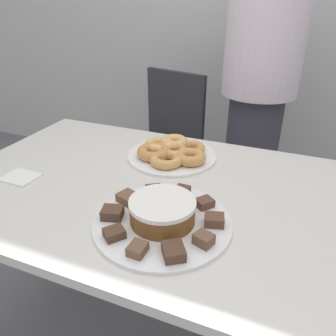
{
  "coord_description": "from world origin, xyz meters",
  "views": [
    {
      "loc": [
        0.31,
        -0.82,
        1.27
      ],
      "look_at": [
        -0.03,
        0.03,
        0.79
      ],
      "focal_mm": 35.0,
      "sensor_mm": 36.0,
      "label": 1
    }
  ],
  "objects_px": {
    "person_standing": "(260,82)",
    "plate_cake": "(163,222)",
    "office_chair_left": "(161,155)",
    "napkin": "(20,177)",
    "plate_donuts": "(172,155)",
    "frosted_cake": "(162,211)"
  },
  "relations": [
    {
      "from": "person_standing",
      "to": "frosted_cake",
      "type": "relative_size",
      "value": 9.47
    },
    {
      "from": "plate_donuts",
      "to": "napkin",
      "type": "height_order",
      "value": "plate_donuts"
    },
    {
      "from": "frosted_cake",
      "to": "napkin",
      "type": "bearing_deg",
      "value": 174.9
    },
    {
      "from": "frosted_cake",
      "to": "napkin",
      "type": "distance_m",
      "value": 0.54
    },
    {
      "from": "person_standing",
      "to": "plate_cake",
      "type": "xyz_separation_m",
      "value": [
        -0.08,
        -1.08,
        -0.15
      ]
    },
    {
      "from": "person_standing",
      "to": "plate_cake",
      "type": "height_order",
      "value": "person_standing"
    },
    {
      "from": "napkin",
      "to": "plate_cake",
      "type": "bearing_deg",
      "value": -5.1
    },
    {
      "from": "office_chair_left",
      "to": "frosted_cake",
      "type": "relative_size",
      "value": 5.03
    },
    {
      "from": "person_standing",
      "to": "frosted_cake",
      "type": "height_order",
      "value": "person_standing"
    },
    {
      "from": "office_chair_left",
      "to": "plate_donuts",
      "type": "xyz_separation_m",
      "value": [
        0.3,
        -0.59,
        0.31
      ]
    },
    {
      "from": "person_standing",
      "to": "napkin",
      "type": "xyz_separation_m",
      "value": [
        -0.62,
        -1.03,
        -0.15
      ]
    },
    {
      "from": "office_chair_left",
      "to": "plate_cake",
      "type": "xyz_separation_m",
      "value": [
        0.43,
        -0.98,
        0.31
      ]
    },
    {
      "from": "plate_cake",
      "to": "napkin",
      "type": "height_order",
      "value": "plate_cake"
    },
    {
      "from": "office_chair_left",
      "to": "napkin",
      "type": "bearing_deg",
      "value": -82.07
    },
    {
      "from": "person_standing",
      "to": "napkin",
      "type": "relative_size",
      "value": 14.51
    },
    {
      "from": "office_chair_left",
      "to": "plate_donuts",
      "type": "height_order",
      "value": "office_chair_left"
    },
    {
      "from": "office_chair_left",
      "to": "plate_cake",
      "type": "bearing_deg",
      "value": -51.61
    },
    {
      "from": "plate_cake",
      "to": "person_standing",
      "type": "bearing_deg",
      "value": 85.55
    },
    {
      "from": "plate_donuts",
      "to": "napkin",
      "type": "distance_m",
      "value": 0.54
    },
    {
      "from": "person_standing",
      "to": "plate_donuts",
      "type": "bearing_deg",
      "value": -107.25
    },
    {
      "from": "plate_donuts",
      "to": "frosted_cake",
      "type": "xyz_separation_m",
      "value": [
        0.13,
        -0.39,
        0.04
      ]
    },
    {
      "from": "frosted_cake",
      "to": "napkin",
      "type": "relative_size",
      "value": 1.53
    }
  ]
}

